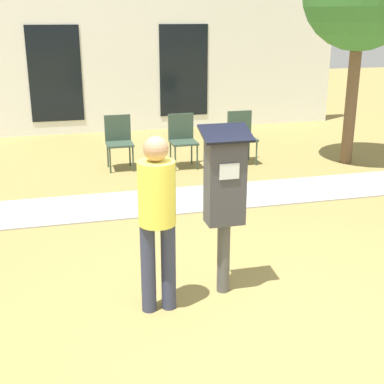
% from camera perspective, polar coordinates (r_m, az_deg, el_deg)
% --- Properties ---
extents(ground_plane, '(40.00, 40.00, 0.00)m').
position_cam_1_polar(ground_plane, '(4.73, 5.93, -13.76)').
color(ground_plane, olive).
extents(sidewalk, '(12.00, 1.10, 0.02)m').
position_cam_1_polar(sidewalk, '(7.54, -2.47, -0.95)').
color(sidewalk, '#A3A099').
rests_on(sidewalk, ground).
extents(building_facade, '(10.00, 0.26, 3.20)m').
position_cam_1_polar(building_facade, '(12.10, -7.69, 13.98)').
color(building_facade, white).
rests_on(building_facade, ground).
extents(parking_meter, '(0.44, 0.31, 1.59)m').
position_cam_1_polar(parking_meter, '(4.80, 3.52, 0.25)').
color(parking_meter, '#4C4C4C').
rests_on(parking_meter, ground).
extents(person_standing, '(0.32, 0.32, 1.58)m').
position_cam_1_polar(person_standing, '(4.52, -3.74, -2.11)').
color(person_standing, '#333851').
rests_on(person_standing, ground).
extents(outdoor_chair_left, '(0.44, 0.44, 0.90)m').
position_cam_1_polar(outdoor_chair_left, '(9.14, -7.82, 5.76)').
color(outdoor_chair_left, '#334738').
rests_on(outdoor_chair_left, ground).
extents(outdoor_chair_middle, '(0.44, 0.44, 0.90)m').
position_cam_1_polar(outdoor_chair_middle, '(9.17, -1.04, 5.98)').
color(outdoor_chair_middle, '#334738').
rests_on(outdoor_chair_middle, ground).
extents(outdoor_chair_right, '(0.44, 0.44, 0.90)m').
position_cam_1_polar(outdoor_chair_right, '(9.48, 5.27, 6.32)').
color(outdoor_chair_right, '#334738').
rests_on(outdoor_chair_right, ground).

